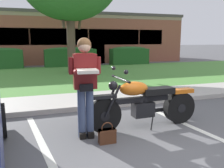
{
  "coord_description": "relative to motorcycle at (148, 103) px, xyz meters",
  "views": [
    {
      "loc": [
        -1.62,
        -2.87,
        1.66
      ],
      "look_at": [
        -0.17,
        1.31,
        0.85
      ],
      "focal_mm": 38.35,
      "sensor_mm": 36.0,
      "label": 1
    }
  ],
  "objects": [
    {
      "name": "ground_plane",
      "position": [
        -0.5,
        -1.12,
        -0.48
      ],
      "size": [
        140.0,
        140.0,
        0.0
      ],
      "primitive_type": "plane",
      "color": "#565659"
    },
    {
      "name": "hedge_center_left",
      "position": [
        -3.67,
        11.1,
        0.17
      ],
      "size": [
        2.44,
        0.9,
        1.24
      ],
      "color": "#235623",
      "rests_on": "ground"
    },
    {
      "name": "brick_building",
      "position": [
        -2.01,
        17.13,
        1.34
      ],
      "size": [
        23.21,
        9.06,
        3.64
      ],
      "color": "#93513D",
      "rests_on": "ground"
    },
    {
      "name": "curb_strip",
      "position": [
        -0.5,
        1.52,
        -0.42
      ],
      "size": [
        60.0,
        0.2,
        0.12
      ],
      "primitive_type": "cube",
      "color": "#B7B2A8",
      "rests_on": "ground"
    },
    {
      "name": "stall_stripe_0",
      "position": [
        -1.9,
        -0.92,
        -0.48
      ],
      "size": [
        0.67,
        4.38,
        0.01
      ],
      "primitive_type": "cube",
      "rotation": [
        0.0,
        0.0,
        0.13
      ],
      "color": "silver",
      "rests_on": "ground"
    },
    {
      "name": "grass_lawn",
      "position": [
        -0.5,
        7.08,
        -0.45
      ],
      "size": [
        60.0,
        7.93,
        0.06
      ],
      "primitive_type": "cube",
      "color": "#518E3D",
      "rests_on": "ground"
    },
    {
      "name": "handbag",
      "position": [
        -0.98,
        -0.48,
        -0.34
      ],
      "size": [
        0.28,
        0.13,
        0.36
      ],
      "color": "#562D19",
      "rests_on": "ground"
    },
    {
      "name": "hedge_center_right",
      "position": [
        0.34,
        11.1,
        0.17
      ],
      "size": [
        3.17,
        0.9,
        1.24
      ],
      "color": "#235623",
      "rests_on": "ground"
    },
    {
      "name": "motorcycle",
      "position": [
        0.0,
        0.0,
        0.0
      ],
      "size": [
        2.24,
        0.82,
        1.18
      ],
      "color": "black",
      "rests_on": "ground"
    },
    {
      "name": "stall_stripe_1",
      "position": [
        0.87,
        -0.92,
        -0.48
      ],
      "size": [
        0.67,
        4.38,
        0.01
      ],
      "primitive_type": "cube",
      "rotation": [
        0.0,
        0.0,
        0.13
      ],
      "color": "silver",
      "rests_on": "ground"
    },
    {
      "name": "concrete_walk",
      "position": [
        -0.5,
        2.37,
        -0.44
      ],
      "size": [
        60.0,
        1.5,
        0.08
      ],
      "primitive_type": "cube",
      "color": "#B7B2A8",
      "rests_on": "ground"
    },
    {
      "name": "hedge_right",
      "position": [
        4.34,
        11.1,
        0.17
      ],
      "size": [
        2.58,
        0.9,
        1.24
      ],
      "color": "#235623",
      "rests_on": "ground"
    },
    {
      "name": "rider_person",
      "position": [
        -1.25,
        -0.11,
        0.53
      ],
      "size": [
        0.53,
        0.6,
        1.7
      ],
      "color": "black",
      "rests_on": "ground"
    }
  ]
}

